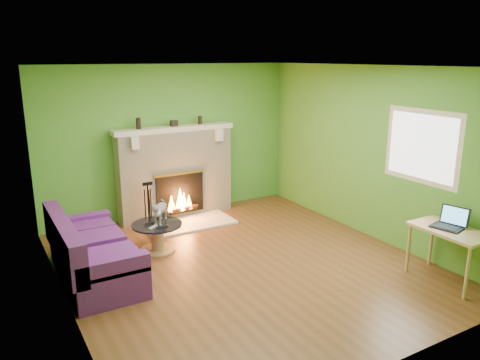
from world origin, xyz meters
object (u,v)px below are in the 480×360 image
at_px(coffee_table, 157,235).
at_px(desk, 450,235).
at_px(cat, 160,211).
at_px(sofa, 90,254).

distance_m(coffee_table, desk, 3.89).
bearing_deg(coffee_table, desk, -44.08).
distance_m(desk, cat, 3.85).
relative_size(desk, cat, 1.75).
bearing_deg(sofa, cat, 21.76).
bearing_deg(sofa, coffee_table, 20.89).
bearing_deg(desk, coffee_table, 135.92).
bearing_deg(sofa, desk, -31.16).
distance_m(sofa, coffee_table, 1.10).
bearing_deg(cat, sofa, -120.57).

